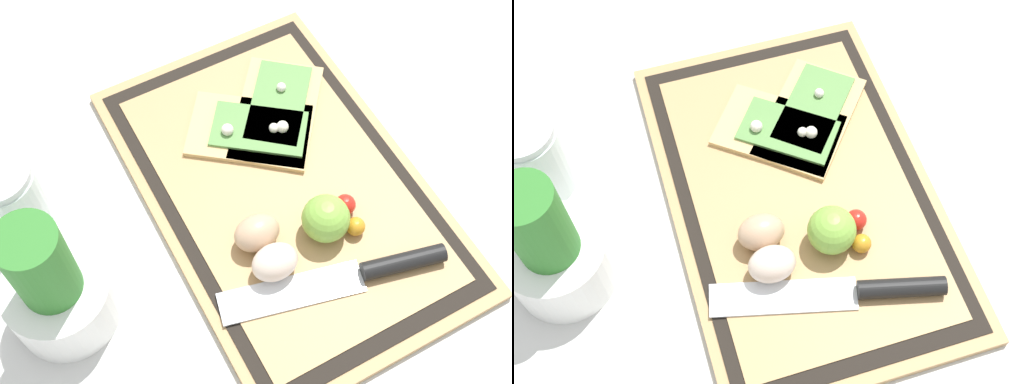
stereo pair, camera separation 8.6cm
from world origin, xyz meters
The scene contains 12 objects.
ground_plane centered at (0.00, 0.00, 0.00)m, with size 6.00×6.00×0.00m, color silver.
cutting_board centered at (0.00, 0.00, 0.01)m, with size 0.50×0.32×0.02m.
pizza_slice_near centered at (0.10, -0.05, 0.02)m, with size 0.20×0.19×0.02m.
pizza_slice_far centered at (0.09, 0.00, 0.02)m, with size 0.17×0.18×0.02m.
knife centered at (-0.15, -0.03, 0.02)m, with size 0.09×0.27×0.02m.
egg_brown centered at (-0.05, 0.07, 0.04)m, with size 0.04×0.06×0.04m, color tan.
egg_pink centered at (-0.09, 0.07, 0.04)m, with size 0.04×0.06×0.04m, color beige.
lime centered at (-0.08, -0.01, 0.04)m, with size 0.06×0.06×0.06m, color #7FB742.
cherry_tomato_red centered at (-0.06, -0.05, 0.03)m, with size 0.03×0.03×0.03m, color red.
cherry_tomato_yellow centered at (-0.10, -0.04, 0.03)m, with size 0.02×0.02×0.02m, color orange.
herb_pot centered at (-0.02, 0.30, 0.07)m, with size 0.12×0.12×0.19m.
sauce_jar centered at (0.12, 0.30, 0.05)m, with size 0.08×0.08×0.11m.
Camera 2 is at (-0.42, 0.17, 0.78)m, focal length 50.00 mm.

